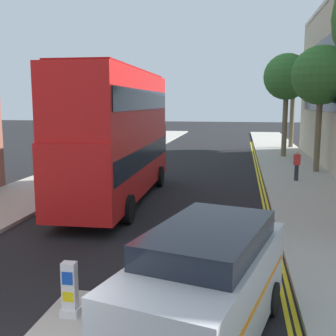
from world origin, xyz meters
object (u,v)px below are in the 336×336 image
taxi_minivan (204,287)px  pedestrian_far (297,165)px  keep_left_bollard (70,292)px  double_decker_bus_away (118,132)px

taxi_minivan → pedestrian_far: bearing=77.5°
pedestrian_far → taxi_minivan: bearing=-102.5°
taxi_minivan → pedestrian_far: (3.53, 15.87, -0.08)m
keep_left_bollard → double_decker_bus_away: size_ratio=0.10×
keep_left_bollard → pedestrian_far: size_ratio=0.69×
keep_left_bollard → taxi_minivan: taxi_minivan is taller
double_decker_bus_away → keep_left_bollard: bearing=-78.7°
pedestrian_far → keep_left_bollard: bearing=-111.7°
double_decker_bus_away → pedestrian_far: 10.10m
double_decker_bus_away → taxi_minivan: bearing=-65.7°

